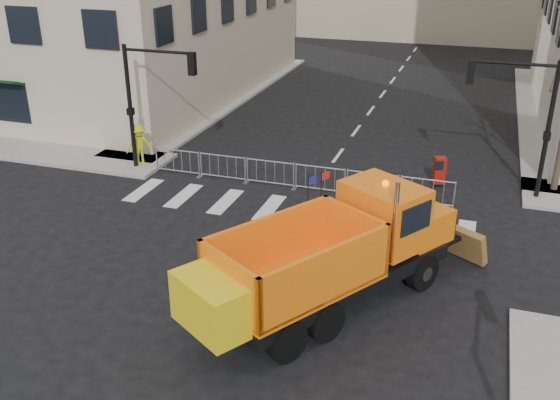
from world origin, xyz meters
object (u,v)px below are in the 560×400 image
(plow_truck, at_px, (329,254))
(cop_b, at_px, (406,210))
(newspaper_box, at_px, (439,170))
(cop_a, at_px, (417,235))
(cop_c, at_px, (414,236))
(worker, at_px, (139,145))

(plow_truck, bearing_deg, cop_b, 17.88)
(plow_truck, height_order, cop_b, plow_truck)
(plow_truck, bearing_deg, newspaper_box, 20.22)
(cop_a, distance_m, cop_c, 0.35)
(cop_a, height_order, cop_c, cop_c)
(cop_c, height_order, newspaper_box, cop_c)
(cop_b, xyz_separation_m, worker, (-11.94, 2.60, 0.25))
(cop_c, distance_m, newspaper_box, 6.70)
(plow_truck, distance_m, cop_a, 4.21)
(cop_a, xyz_separation_m, cop_b, (-0.61, 1.87, -0.02))
(cop_a, xyz_separation_m, cop_c, (-0.08, -0.32, 0.13))
(cop_c, xyz_separation_m, newspaper_box, (0.19, 6.70, -0.25))
(worker, bearing_deg, cop_a, -57.07)
(plow_truck, distance_m, cop_b, 5.71)
(plow_truck, height_order, cop_a, plow_truck)
(cop_a, relative_size, worker, 0.92)
(cop_c, bearing_deg, newspaper_box, -145.56)
(cop_b, height_order, newspaper_box, cop_b)
(cop_a, relative_size, cop_c, 0.87)
(cop_b, distance_m, cop_c, 2.26)
(cop_a, height_order, worker, worker)
(cop_c, bearing_deg, plow_truck, 5.80)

